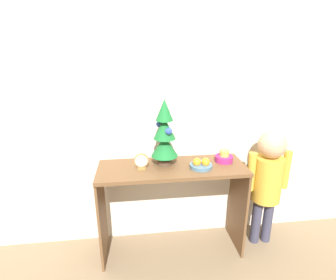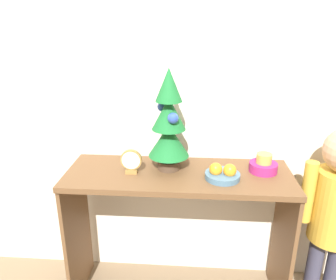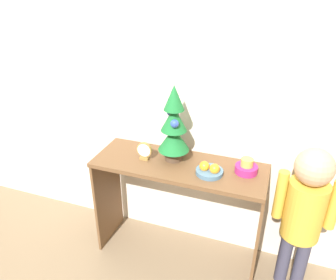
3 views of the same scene
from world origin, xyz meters
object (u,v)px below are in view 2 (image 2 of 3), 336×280
object	(u,v)px
fruit_bowl	(223,174)
singing_bowl	(263,165)
desk_clock	(131,162)
mini_tree	(169,123)

from	to	relation	value
fruit_bowl	singing_bowl	bearing A→B (deg)	24.23
fruit_bowl	desk_clock	xyz separation A→B (m)	(-0.47, 0.03, 0.04)
fruit_bowl	mini_tree	bearing A→B (deg)	160.31
singing_bowl	desk_clock	distance (m)	0.70
mini_tree	fruit_bowl	size ratio (longest dim) A/B	3.05
mini_tree	fruit_bowl	distance (m)	0.38
desk_clock	mini_tree	bearing A→B (deg)	20.05
mini_tree	singing_bowl	xyz separation A→B (m)	(0.51, -0.00, -0.22)
mini_tree	desk_clock	bearing A→B (deg)	-159.95
desk_clock	singing_bowl	bearing A→B (deg)	5.69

